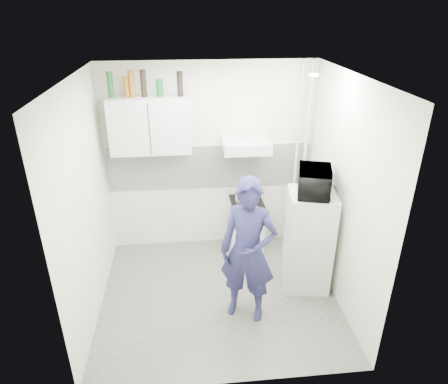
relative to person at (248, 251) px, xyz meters
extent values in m
plane|color=#5A5955|center=(-0.29, 0.33, -0.84)|extent=(2.80, 2.80, 0.00)
plane|color=white|center=(-0.29, 0.33, 1.76)|extent=(2.80, 2.80, 0.00)
plane|color=silver|center=(-0.29, 1.58, 0.46)|extent=(2.80, 0.00, 2.80)
plane|color=silver|center=(-1.69, 0.33, 0.46)|extent=(0.00, 2.60, 2.60)
plane|color=silver|center=(1.11, 0.33, 0.46)|extent=(0.00, 2.60, 2.60)
imported|color=#21214B|center=(0.00, 0.00, 0.00)|extent=(0.71, 0.59, 1.67)
cube|color=silver|center=(0.19, 1.33, -0.47)|extent=(0.46, 0.46, 0.74)
cube|color=silver|center=(0.81, 0.45, -0.20)|extent=(0.59, 0.59, 1.27)
cube|color=black|center=(0.19, 1.33, -0.08)|extent=(0.44, 0.44, 0.03)
cylinder|color=silver|center=(0.13, 1.29, -0.01)|extent=(0.20, 0.20, 0.11)
imported|color=black|center=(0.81, 0.45, 0.58)|extent=(0.60, 0.49, 0.29)
cylinder|color=#144C1E|center=(-1.47, 1.40, 1.52)|extent=(0.07, 0.07, 0.30)
cylinder|color=brown|center=(-1.28, 1.40, 1.48)|extent=(0.06, 0.06, 0.24)
cylinder|color=brown|center=(-1.22, 1.40, 1.52)|extent=(0.08, 0.08, 0.32)
cylinder|color=black|center=(-1.08, 1.40, 1.52)|extent=(0.07, 0.07, 0.32)
cylinder|color=#144C1E|center=(-0.89, 1.40, 1.47)|extent=(0.08, 0.08, 0.20)
cylinder|color=black|center=(-0.65, 1.40, 1.51)|extent=(0.07, 0.07, 0.29)
cube|color=silver|center=(-1.04, 1.40, 1.01)|extent=(1.00, 0.35, 0.70)
cube|color=silver|center=(0.16, 1.33, 0.73)|extent=(0.60, 0.50, 0.14)
cube|color=white|center=(-0.29, 1.56, 0.36)|extent=(2.74, 0.03, 0.60)
cylinder|color=silver|center=(1.01, 1.50, 0.46)|extent=(0.05, 0.05, 2.60)
cylinder|color=silver|center=(0.89, 1.50, 0.46)|extent=(0.04, 0.04, 2.60)
cylinder|color=white|center=(0.71, 0.53, 1.73)|extent=(0.10, 0.10, 0.02)
camera|label=1|loc=(-0.62, -3.51, 2.40)|focal=32.00mm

